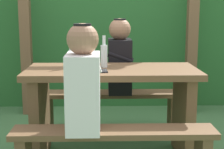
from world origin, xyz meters
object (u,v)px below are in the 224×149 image
at_px(drinking_glass, 96,65).
at_px(cell_phone, 103,71).
at_px(bench_far, 111,104).
at_px(bottle_left, 73,56).
at_px(bench_near, 114,146).
at_px(bottle_right, 104,55).
at_px(picnic_table, 112,98).
at_px(person_white_shirt, 83,82).
at_px(person_black_coat, 120,59).

distance_m(drinking_glass, cell_phone, 0.09).
relative_size(bench_far, bottle_left, 5.96).
relative_size(bench_near, bottle_left, 5.96).
bearing_deg(bottle_right, bench_far, 82.41).
distance_m(picnic_table, bottle_left, 0.48).
xyz_separation_m(bench_near, bottle_left, (-0.32, 0.63, 0.55)).
height_order(person_white_shirt, person_black_coat, same).
xyz_separation_m(person_black_coat, bottle_left, (-0.41, -0.47, 0.09)).
relative_size(bench_far, person_black_coat, 1.95).
bearing_deg(bottle_right, bench_near, -83.93).
bearing_deg(bench_near, bottle_right, 96.07).
bearing_deg(drinking_glass, bottle_right, 65.20).
bearing_deg(bench_near, picnic_table, 90.00).
distance_m(person_white_shirt, person_black_coat, 1.13).
bearing_deg(person_white_shirt, drinking_glass, 80.96).
bearing_deg(person_black_coat, bench_near, -94.58).
height_order(drinking_glass, bottle_left, bottle_left).
distance_m(bench_near, drinking_glass, 0.70).
xyz_separation_m(picnic_table, bottle_right, (-0.07, 0.06, 0.35)).
bearing_deg(cell_phone, bottle_left, 133.97).
bearing_deg(bench_far, bottle_right, -97.59).
bearing_deg(cell_phone, picnic_table, 56.66).
distance_m(bench_far, bottle_left, 0.79).
xyz_separation_m(bottle_left, cell_phone, (0.25, -0.22, -0.09)).
bearing_deg(bench_near, bottle_left, 117.35).
bearing_deg(person_white_shirt, picnic_table, 69.51).
bearing_deg(cell_phone, bench_near, -84.38).
xyz_separation_m(picnic_table, bottle_left, (-0.32, 0.08, 0.34)).
relative_size(bench_near, drinking_glass, 15.37).
xyz_separation_m(bench_far, bottle_right, (-0.07, -0.49, 0.56)).
distance_m(bottle_right, cell_phone, 0.22).
distance_m(person_black_coat, bottle_right, 0.52).
height_order(picnic_table, bottle_left, bottle_left).
relative_size(person_black_coat, bottle_right, 2.71).
bearing_deg(drinking_glass, cell_phone, -48.67).
bearing_deg(person_white_shirt, person_black_coat, 75.04).
bearing_deg(drinking_glass, bottle_left, 141.29).
distance_m(picnic_table, person_black_coat, 0.61).
height_order(bench_far, cell_phone, cell_phone).
bearing_deg(bottle_left, drinking_glass, -38.71).
relative_size(picnic_table, bottle_right, 5.28).
distance_m(bench_far, person_white_shirt, 1.21).
distance_m(bench_far, bottle_right, 0.74).
relative_size(picnic_table, drinking_glass, 15.37).
bearing_deg(cell_phone, bench_far, 78.86).
bearing_deg(picnic_table, bottle_right, 136.54).
bearing_deg(bottle_right, cell_phone, -93.08).
distance_m(bottle_left, bottle_right, 0.26).
relative_size(picnic_table, cell_phone, 10.00).
relative_size(person_black_coat, bottle_left, 3.06).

